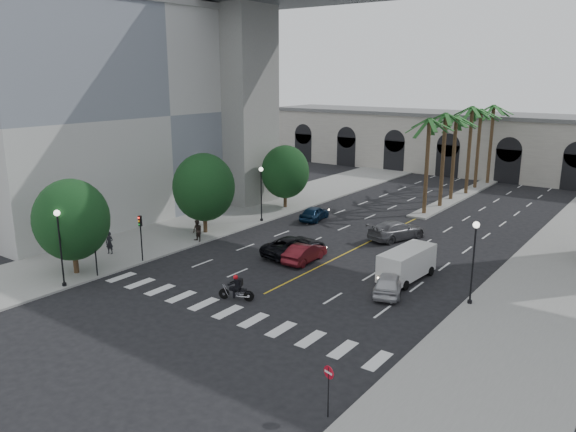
# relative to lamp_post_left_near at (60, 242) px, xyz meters

# --- Properties ---
(ground) EXTENTS (140.00, 140.00, 0.00)m
(ground) POSITION_rel_lamp_post_left_near_xyz_m (11.40, 5.00, -3.22)
(ground) COLOR black
(ground) RESTS_ON ground
(sidewalk_left) EXTENTS (8.00, 100.00, 0.15)m
(sidewalk_left) POSITION_rel_lamp_post_left_near_xyz_m (-3.60, 20.00, -3.15)
(sidewalk_left) COLOR gray
(sidewalk_left) RESTS_ON ground
(sidewalk_right) EXTENTS (8.00, 100.00, 0.15)m
(sidewalk_right) POSITION_rel_lamp_post_left_near_xyz_m (26.40, 20.00, -3.15)
(sidewalk_right) COLOR gray
(sidewalk_right) RESTS_ON ground
(median) EXTENTS (2.00, 24.00, 0.20)m
(median) POSITION_rel_lamp_post_left_near_xyz_m (11.40, 43.00, -3.12)
(median) COLOR gray
(median) RESTS_ON ground
(building_left) EXTENTS (16.50, 32.50, 20.60)m
(building_left) POSITION_rel_lamp_post_left_near_xyz_m (-15.60, 17.00, 7.09)
(building_left) COLOR beige
(building_left) RESTS_ON ground
(pier_building) EXTENTS (71.00, 10.50, 8.50)m
(pier_building) POSITION_rel_lamp_post_left_near_xyz_m (11.40, 60.00, 1.04)
(pier_building) COLOR beige
(pier_building) RESTS_ON ground
(bridge) EXTENTS (75.00, 13.00, 26.00)m
(bridge) POSITION_rel_lamp_post_left_near_xyz_m (14.82, 27.00, 15.29)
(bridge) COLOR gray
(bridge) RESTS_ON ground
(palm_a) EXTENTS (3.20, 3.20, 10.30)m
(palm_a) POSITION_rel_lamp_post_left_near_xyz_m (11.40, 33.00, 5.88)
(palm_a) COLOR #47331E
(palm_a) RESTS_ON ground
(palm_b) EXTENTS (3.20, 3.20, 10.60)m
(palm_b) POSITION_rel_lamp_post_left_near_xyz_m (11.50, 37.00, 6.15)
(palm_b) COLOR #47331E
(palm_b) RESTS_ON ground
(palm_c) EXTENTS (3.20, 3.20, 10.10)m
(palm_c) POSITION_rel_lamp_post_left_near_xyz_m (11.20, 41.00, 5.69)
(palm_c) COLOR #47331E
(palm_c) RESTS_ON ground
(palm_d) EXTENTS (3.20, 3.20, 10.90)m
(palm_d) POSITION_rel_lamp_post_left_near_xyz_m (11.55, 45.00, 6.43)
(palm_d) COLOR #47331E
(palm_d) RESTS_ON ground
(palm_e) EXTENTS (3.20, 3.20, 10.40)m
(palm_e) POSITION_rel_lamp_post_left_near_xyz_m (11.30, 49.00, 5.97)
(palm_e) COLOR #47331E
(palm_e) RESTS_ON ground
(palm_f) EXTENTS (3.20, 3.20, 10.70)m
(palm_f) POSITION_rel_lamp_post_left_near_xyz_m (11.60, 53.00, 6.24)
(palm_f) COLOR #47331E
(palm_f) RESTS_ON ground
(street_tree_near) EXTENTS (5.20, 5.20, 6.89)m
(street_tree_near) POSITION_rel_lamp_post_left_near_xyz_m (-1.60, 2.00, 0.80)
(street_tree_near) COLOR #382616
(street_tree_near) RESTS_ON ground
(street_tree_mid) EXTENTS (5.44, 5.44, 7.21)m
(street_tree_mid) POSITION_rel_lamp_post_left_near_xyz_m (-1.60, 15.00, 0.99)
(street_tree_mid) COLOR #382616
(street_tree_mid) RESTS_ON ground
(street_tree_far) EXTENTS (5.04, 5.04, 6.68)m
(street_tree_far) POSITION_rel_lamp_post_left_near_xyz_m (-1.60, 27.00, 0.68)
(street_tree_far) COLOR #382616
(street_tree_far) RESTS_ON ground
(lamp_post_left_near) EXTENTS (0.40, 0.40, 5.35)m
(lamp_post_left_near) POSITION_rel_lamp_post_left_near_xyz_m (0.00, 0.00, 0.00)
(lamp_post_left_near) COLOR black
(lamp_post_left_near) RESTS_ON ground
(lamp_post_left_far) EXTENTS (0.40, 0.40, 5.35)m
(lamp_post_left_far) POSITION_rel_lamp_post_left_near_xyz_m (0.00, 21.00, 0.00)
(lamp_post_left_far) COLOR black
(lamp_post_left_far) RESTS_ON ground
(lamp_post_right) EXTENTS (0.40, 0.40, 5.35)m
(lamp_post_right) POSITION_rel_lamp_post_left_near_xyz_m (22.80, 13.00, 0.00)
(lamp_post_right) COLOR black
(lamp_post_right) RESTS_ON ground
(traffic_signal_near) EXTENTS (0.25, 0.18, 3.65)m
(traffic_signal_near) POSITION_rel_lamp_post_left_near_xyz_m (0.10, 2.50, -0.71)
(traffic_signal_near) COLOR black
(traffic_signal_near) RESTS_ON ground
(traffic_signal_far) EXTENTS (0.25, 0.18, 3.65)m
(traffic_signal_far) POSITION_rel_lamp_post_left_near_xyz_m (0.10, 6.50, -0.71)
(traffic_signal_far) COLOR black
(traffic_signal_far) RESTS_ON ground
(motorcycle_rider) EXTENTS (2.20, 1.00, 1.68)m
(motorcycle_rider) POSITION_rel_lamp_post_left_near_xyz_m (10.69, 5.22, -2.46)
(motorcycle_rider) COLOR black
(motorcycle_rider) RESTS_ON ground
(car_a) EXTENTS (3.02, 4.58, 1.45)m
(car_a) POSITION_rel_lamp_post_left_near_xyz_m (17.89, 11.82, -2.50)
(car_a) COLOR #B5B5BA
(car_a) RESTS_ON ground
(car_b) EXTENTS (1.68, 4.35, 1.41)m
(car_b) POSITION_rel_lamp_post_left_near_xyz_m (9.90, 13.85, -2.51)
(car_b) COLOR #571118
(car_b) RESTS_ON ground
(car_c) EXTENTS (3.45, 5.87, 1.53)m
(car_c) POSITION_rel_lamp_post_left_near_xyz_m (8.39, 14.58, -2.46)
(car_c) COLOR black
(car_c) RESTS_ON ground
(car_d) EXTENTS (3.99, 5.93, 1.60)m
(car_d) POSITION_rel_lamp_post_left_near_xyz_m (12.90, 23.42, -2.42)
(car_d) COLOR #5C5C60
(car_d) RESTS_ON ground
(car_e) EXTENTS (2.29, 4.35, 1.41)m
(car_e) POSITION_rel_lamp_post_left_near_xyz_m (3.66, 24.62, -2.52)
(car_e) COLOR #0D223D
(car_e) RESTS_ON ground
(cargo_van) EXTENTS (2.38, 5.23, 2.17)m
(cargo_van) POSITION_rel_lamp_post_left_near_xyz_m (17.73, 14.85, -2.01)
(cargo_van) COLOR silver
(cargo_van) RESTS_ON ground
(pedestrian_a) EXTENTS (0.74, 0.61, 1.74)m
(pedestrian_a) POSITION_rel_lamp_post_left_near_xyz_m (-3.30, 6.13, -2.20)
(pedestrian_a) COLOR black
(pedestrian_a) RESTS_ON sidewalk_left
(pedestrian_b) EXTENTS (0.97, 0.80, 1.84)m
(pedestrian_b) POSITION_rel_lamp_post_left_near_xyz_m (-0.10, 12.54, -2.15)
(pedestrian_b) COLOR black
(pedestrian_b) RESTS_ON sidewalk_left
(do_not_enter_sign) EXTENTS (0.56, 0.18, 2.34)m
(do_not_enter_sign) POSITION_rel_lamp_post_left_near_xyz_m (21.90, -1.94, -1.52)
(do_not_enter_sign) COLOR black
(do_not_enter_sign) RESTS_ON ground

